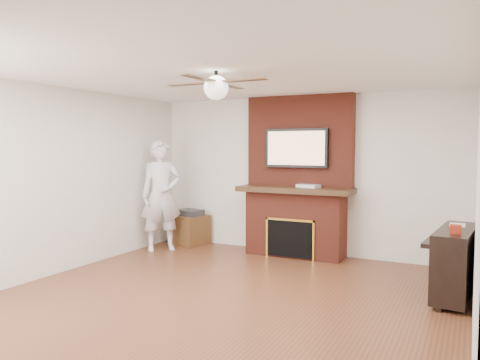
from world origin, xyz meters
The scene contains 12 objects.
room_shell centered at (0.00, 0.00, 1.25)m, with size 5.36×5.86×2.86m.
fireplace centered at (0.00, 2.55, 1.00)m, with size 1.78×0.64×2.50m.
tv centered at (0.00, 2.50, 1.68)m, with size 1.00×0.08×0.60m.
ceiling_fan centered at (0.00, 0.00, 2.33)m, with size 1.21×1.21×0.31m.
person centered at (-2.10, 1.87, 0.91)m, with size 0.66×0.44×1.81m, color silver.
side_table centered at (-1.94, 2.48, 0.28)m, with size 0.64×0.64×0.61m.
piano centered at (2.31, 1.33, 0.42)m, with size 0.55×1.23×0.88m.
cable_box centered at (0.22, 2.45, 1.10)m, with size 0.34×0.19×0.05m, color silver.
candle_orange centered at (-0.06, 2.38, 0.06)m, with size 0.08×0.08×0.12m, color orange.
candle_green centered at (-0.09, 2.30, 0.05)m, with size 0.06×0.06×0.10m, color #548033.
candle_cream centered at (0.11, 2.38, 0.06)m, with size 0.07×0.07×0.12m, color #F5E9C3.
candle_blue centered at (0.13, 2.29, 0.04)m, with size 0.06×0.06×0.08m, color #2C6586.
Camera 1 is at (2.47, -4.35, 1.69)m, focal length 35.00 mm.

